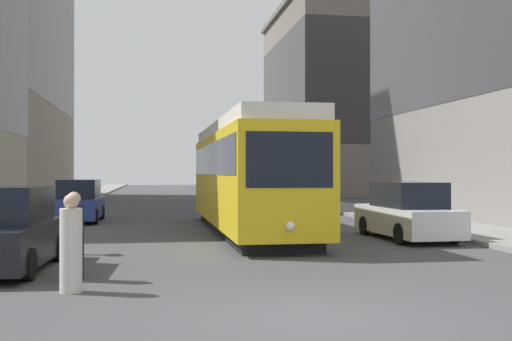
# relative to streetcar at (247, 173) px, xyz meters

# --- Properties ---
(ground_plane) EXTENTS (200.00, 200.00, 0.00)m
(ground_plane) POSITION_rel_streetcar_xyz_m (-0.89, -13.00, -2.10)
(ground_plane) COLOR #424244
(sidewalk_left) EXTENTS (3.28, 120.00, 0.15)m
(sidewalk_left) POSITION_rel_streetcar_xyz_m (-9.41, 27.00, -2.03)
(sidewalk_left) COLOR gray
(sidewalk_left) RESTS_ON ground
(sidewalk_right) EXTENTS (3.28, 120.00, 0.15)m
(sidewalk_right) POSITION_rel_streetcar_xyz_m (7.64, 27.00, -2.03)
(sidewalk_right) COLOR gray
(sidewalk_right) RESTS_ON ground
(streetcar) EXTENTS (2.72, 13.86, 3.89)m
(streetcar) POSITION_rel_streetcar_xyz_m (0.00, 0.00, 0.00)
(streetcar) COLOR black
(streetcar) RESTS_ON ground
(transit_bus) EXTENTS (2.95, 11.25, 3.45)m
(transit_bus) POSITION_rel_streetcar_xyz_m (3.90, 16.90, -0.15)
(transit_bus) COLOR black
(transit_bus) RESTS_ON ground
(parked_car_left_near) EXTENTS (2.07, 4.47, 1.82)m
(parked_car_left_near) POSITION_rel_streetcar_xyz_m (-6.47, -7.70, -1.26)
(parked_car_left_near) COLOR black
(parked_car_left_near) RESTS_ON ground
(parked_car_left_mid) EXTENTS (1.94, 4.55, 1.82)m
(parked_car_left_mid) POSITION_rel_streetcar_xyz_m (-6.47, 5.84, -1.26)
(parked_car_left_mid) COLOR black
(parked_car_left_mid) RESTS_ON ground
(parked_car_right_far) EXTENTS (1.96, 4.77, 1.82)m
(parked_car_right_far) POSITION_rel_streetcar_xyz_m (4.69, -3.11, -1.26)
(parked_car_right_far) COLOR black
(parked_car_right_far) RESTS_ON ground
(pedestrian_crossing_near) EXTENTS (0.39, 0.39, 1.74)m
(pedestrian_crossing_near) POSITION_rel_streetcar_xyz_m (-4.72, -10.48, -1.29)
(pedestrian_crossing_near) COLOR beige
(pedestrian_crossing_near) RESTS_ON ground
(pedestrian_crossing_far) EXTENTS (0.39, 0.39, 1.74)m
(pedestrian_crossing_far) POSITION_rel_streetcar_xyz_m (-4.83, -9.20, -1.29)
(pedestrian_crossing_far) COLOR black
(pedestrian_crossing_far) RESTS_ON ground
(building_right_corner) EXTENTS (10.79, 20.33, 18.68)m
(building_right_corner) POSITION_rel_streetcar_xyz_m (14.38, 38.71, 7.50)
(building_right_corner) COLOR slate
(building_right_corner) RESTS_ON ground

